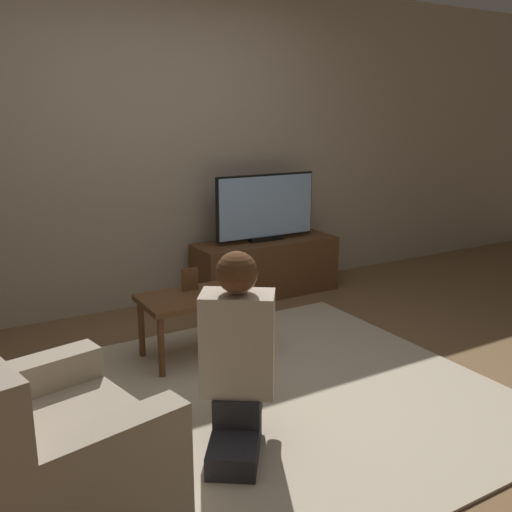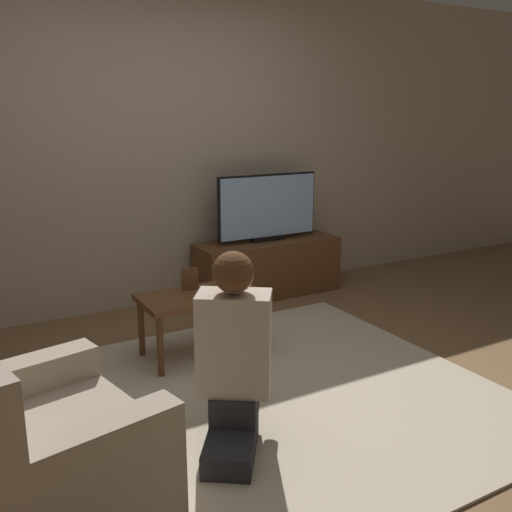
{
  "view_description": "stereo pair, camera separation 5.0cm",
  "coord_description": "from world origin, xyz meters",
  "px_view_note": "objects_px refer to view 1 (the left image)",
  "views": [
    {
      "loc": [
        -1.6,
        -2.45,
        1.56
      ],
      "look_at": [
        0.24,
        0.68,
        0.64
      ],
      "focal_mm": 40.0,
      "sensor_mm": 36.0,
      "label": 1
    },
    {
      "loc": [
        -1.56,
        -2.47,
        1.56
      ],
      "look_at": [
        0.24,
        0.68,
        0.64
      ],
      "focal_mm": 40.0,
      "sensor_mm": 36.0,
      "label": 2
    }
  ],
  "objects_px": {
    "tv": "(266,207)",
    "armchair": "(44,461)",
    "coffee_table": "(201,302)",
    "person_kneeling": "(237,350)"
  },
  "relations": [
    {
      "from": "coffee_table",
      "to": "person_kneeling",
      "type": "xyz_separation_m",
      "value": [
        -0.28,
        -1.0,
        0.1
      ]
    },
    {
      "from": "tv",
      "to": "person_kneeling",
      "type": "height_order",
      "value": "tv"
    },
    {
      "from": "coffee_table",
      "to": "person_kneeling",
      "type": "distance_m",
      "value": 1.04
    },
    {
      "from": "person_kneeling",
      "to": "coffee_table",
      "type": "bearing_deg",
      "value": -70.76
    },
    {
      "from": "tv",
      "to": "armchair",
      "type": "bearing_deg",
      "value": -137.58
    },
    {
      "from": "armchair",
      "to": "person_kneeling",
      "type": "height_order",
      "value": "person_kneeling"
    },
    {
      "from": "tv",
      "to": "coffee_table",
      "type": "relative_size",
      "value": 1.22
    },
    {
      "from": "coffee_table",
      "to": "armchair",
      "type": "xyz_separation_m",
      "value": [
        -1.18,
        -1.12,
        -0.1
      ]
    },
    {
      "from": "armchair",
      "to": "person_kneeling",
      "type": "bearing_deg",
      "value": -94.19
    },
    {
      "from": "armchair",
      "to": "person_kneeling",
      "type": "xyz_separation_m",
      "value": [
        0.9,
        0.12,
        0.21
      ]
    }
  ]
}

